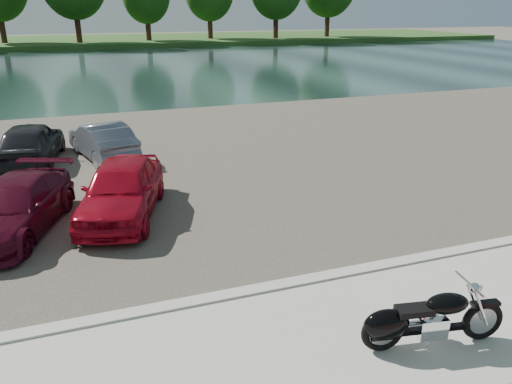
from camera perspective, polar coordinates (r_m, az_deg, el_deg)
ground at (r=8.65m, az=15.08°, el=-16.03°), size 200.00×200.00×0.00m
promenade at (r=8.01m, az=19.34°, el=-19.48°), size 60.00×6.00×0.10m
kerb at (r=10.01m, az=8.65°, el=-9.56°), size 60.00×0.30×0.14m
parking_lot at (r=17.82m, az=-5.06°, el=4.06°), size 60.00×18.00×0.04m
river at (r=46.03m, az=-14.76°, el=13.59°), size 120.00×40.00×0.00m
far_bank at (r=77.81m, az=-17.32°, el=16.16°), size 120.00×24.00×0.60m
motorcycle at (r=8.22m, az=18.30°, el=-13.75°), size 2.32×0.82×1.05m
car_3 at (r=12.90m, az=-25.83°, el=-1.54°), size 3.02×4.56×1.23m
car_4 at (r=12.91m, az=-15.08°, el=0.36°), size 2.87×4.51×1.43m
car_8 at (r=18.40m, az=-24.36°, el=5.17°), size 2.27×4.37×1.42m
car_9 at (r=18.17m, az=-17.14°, el=5.68°), size 2.28×4.07×1.27m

